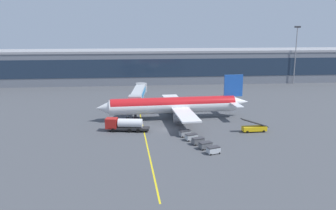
{
  "coord_description": "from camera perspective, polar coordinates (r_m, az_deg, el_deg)",
  "views": [
    {
      "loc": [
        -7.51,
        -84.76,
        25.32
      ],
      "look_at": [
        1.74,
        8.41,
        4.5
      ],
      "focal_mm": 37.42,
      "sensor_mm": 36.0,
      "label": 1
    }
  ],
  "objects": [
    {
      "name": "ground_plane",
      "position": [
        88.78,
        -0.58,
        -4.04
      ],
      "size": [
        700.0,
        700.0,
        0.0
      ],
      "primitive_type": "plane",
      "color": "#47494F"
    },
    {
      "name": "apron_lead_in_line",
      "position": [
        90.41,
        -4.07,
        -3.76
      ],
      "size": [
        2.92,
        79.97,
        0.01
      ],
      "primitive_type": "cube",
      "rotation": [
        0.0,
        0.0,
        0.03
      ],
      "color": "yellow",
      "rests_on": "ground_plane"
    },
    {
      "name": "terminal_building",
      "position": [
        165.98,
        -1.78,
        6.4
      ],
      "size": [
        191.12,
        22.31,
        15.13
      ],
      "color": "slate",
      "rests_on": "ground_plane"
    },
    {
      "name": "main_airliner",
      "position": [
        98.2,
        1.05,
        -0.0
      ],
      "size": [
        43.61,
        34.41,
        12.24
      ],
      "color": "white",
      "rests_on": "ground_plane"
    },
    {
      "name": "jet_bridge",
      "position": [
        110.16,
        -4.8,
        1.87
      ],
      "size": [
        6.14,
        25.42,
        6.69
      ],
      "color": "#B2B7BC",
      "rests_on": "ground_plane"
    },
    {
      "name": "fuel_tanker",
      "position": [
        87.79,
        -7.1,
        -3.14
      ],
      "size": [
        11.06,
        4.21,
        3.25
      ],
      "color": "#232326",
      "rests_on": "ground_plane"
    },
    {
      "name": "belt_loader",
      "position": [
        89.34,
        13.88,
        -3.64
      ],
      "size": [
        6.94,
        2.14,
        3.49
      ],
      "color": "yellow",
      "rests_on": "ground_plane"
    },
    {
      "name": "baggage_cart_0",
      "position": [
        72.79,
        7.4,
        -7.27
      ],
      "size": [
        3.0,
        2.31,
        1.48
      ],
      "color": "#B2B7BC",
      "rests_on": "ground_plane"
    },
    {
      "name": "baggage_cart_1",
      "position": [
        75.37,
        6.12,
        -6.54
      ],
      "size": [
        3.0,
        2.31,
        1.48
      ],
      "color": "#595B60",
      "rests_on": "ground_plane"
    },
    {
      "name": "baggage_cart_2",
      "position": [
        77.99,
        4.93,
        -5.85
      ],
      "size": [
        3.0,
        2.31,
        1.48
      ],
      "color": "#595B60",
      "rests_on": "ground_plane"
    },
    {
      "name": "baggage_cart_3",
      "position": [
        80.66,
        3.82,
        -5.2
      ],
      "size": [
        3.0,
        2.31,
        1.48
      ],
      "color": "#B2B7BC",
      "rests_on": "ground_plane"
    },
    {
      "name": "baggage_cart_4",
      "position": [
        83.36,
        2.79,
        -4.6
      ],
      "size": [
        3.0,
        2.31,
        1.48
      ],
      "color": "gray",
      "rests_on": "ground_plane"
    },
    {
      "name": "apron_light_mast_0",
      "position": [
        169.6,
        20.09,
        8.29
      ],
      "size": [
        2.8,
        0.5,
        25.91
      ],
      "color": "gray",
      "rests_on": "ground_plane"
    }
  ]
}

